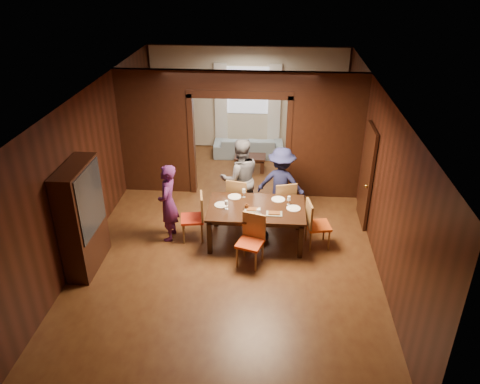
# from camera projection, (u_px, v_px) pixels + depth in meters

# --- Properties ---
(floor) EXTENTS (9.00, 9.00, 0.00)m
(floor) POSITION_uv_depth(u_px,v_px,m) (234.00, 227.00, 9.80)
(floor) COLOR #4E2816
(floor) RESTS_ON ground
(ceiling) EXTENTS (5.50, 9.00, 0.02)m
(ceiling) POSITION_uv_depth(u_px,v_px,m) (233.00, 91.00, 8.45)
(ceiling) COLOR silver
(ceiling) RESTS_ON room_walls
(room_walls) EXTENTS (5.52, 9.01, 2.90)m
(room_walls) POSITION_uv_depth(u_px,v_px,m) (241.00, 129.00, 10.77)
(room_walls) COLOR black
(room_walls) RESTS_ON floor
(person_purple) EXTENTS (0.38, 0.58, 1.58)m
(person_purple) POSITION_uv_depth(u_px,v_px,m) (168.00, 203.00, 9.10)
(person_purple) COLOR #4D1B51
(person_purple) RESTS_ON floor
(person_grey) EXTENTS (1.02, 0.89, 1.77)m
(person_grey) POSITION_uv_depth(u_px,v_px,m) (240.00, 179.00, 9.84)
(person_grey) COLOR #515259
(person_grey) RESTS_ON floor
(person_navy) EXTENTS (1.13, 0.80, 1.59)m
(person_navy) POSITION_uv_depth(u_px,v_px,m) (281.00, 183.00, 9.85)
(person_navy) COLOR #1B1E45
(person_navy) RESTS_ON floor
(sofa) EXTENTS (1.94, 0.82, 0.56)m
(sofa) POSITION_uv_depth(u_px,v_px,m) (248.00, 146.00, 13.07)
(sofa) COLOR #88A0B2
(sofa) RESTS_ON floor
(serving_bowl) EXTENTS (0.36, 0.36, 0.09)m
(serving_bowl) POSITION_uv_depth(u_px,v_px,m) (261.00, 204.00, 9.03)
(serving_bowl) COLOR black
(serving_bowl) RESTS_ON dining_table
(dining_table) EXTENTS (1.87, 1.16, 0.76)m
(dining_table) POSITION_uv_depth(u_px,v_px,m) (256.00, 224.00, 9.19)
(dining_table) COLOR black
(dining_table) RESTS_ON floor
(coffee_table) EXTENTS (0.80, 0.50, 0.40)m
(coffee_table) POSITION_uv_depth(u_px,v_px,m) (250.00, 163.00, 12.24)
(coffee_table) COLOR black
(coffee_table) RESTS_ON floor
(chair_left) EXTENTS (0.51, 0.51, 0.97)m
(chair_left) POSITION_uv_depth(u_px,v_px,m) (192.00, 217.00, 9.21)
(chair_left) COLOR red
(chair_left) RESTS_ON floor
(chair_right) EXTENTS (0.51, 0.51, 0.97)m
(chair_right) POSITION_uv_depth(u_px,v_px,m) (318.00, 224.00, 8.98)
(chair_right) COLOR #CC4A13
(chair_right) RESTS_ON floor
(chair_far_l) EXTENTS (0.53, 0.53, 0.97)m
(chair_far_l) POSITION_uv_depth(u_px,v_px,m) (239.00, 198.00, 9.92)
(chair_far_l) COLOR orange
(chair_far_l) RESTS_ON floor
(chair_far_r) EXTENTS (0.55, 0.55, 0.97)m
(chair_far_r) POSITION_uv_depth(u_px,v_px,m) (283.00, 201.00, 9.80)
(chair_far_r) COLOR orange
(chair_far_r) RESTS_ON floor
(chair_near) EXTENTS (0.55, 0.55, 0.97)m
(chair_near) POSITION_uv_depth(u_px,v_px,m) (250.00, 242.00, 8.44)
(chair_near) COLOR red
(chair_near) RESTS_ON floor
(hutch) EXTENTS (0.40, 1.20, 2.00)m
(hutch) POSITION_uv_depth(u_px,v_px,m) (82.00, 218.00, 8.18)
(hutch) COLOR black
(hutch) RESTS_ON floor
(door_right) EXTENTS (0.06, 0.90, 2.10)m
(door_right) POSITION_uv_depth(u_px,v_px,m) (367.00, 176.00, 9.57)
(door_right) COLOR black
(door_right) RESTS_ON floor
(window_far) EXTENTS (1.20, 0.03, 1.30)m
(window_far) POSITION_uv_depth(u_px,v_px,m) (248.00, 90.00, 12.93)
(window_far) COLOR silver
(window_far) RESTS_ON back_wall
(curtain_left) EXTENTS (0.35, 0.06, 2.40)m
(curtain_left) POSITION_uv_depth(u_px,v_px,m) (221.00, 106.00, 13.16)
(curtain_left) COLOR white
(curtain_left) RESTS_ON back_wall
(curtain_right) EXTENTS (0.35, 0.06, 2.40)m
(curtain_right) POSITION_uv_depth(u_px,v_px,m) (274.00, 107.00, 13.06)
(curtain_right) COLOR white
(curtain_right) RESTS_ON back_wall
(plate_left) EXTENTS (0.27, 0.27, 0.01)m
(plate_left) POSITION_uv_depth(u_px,v_px,m) (221.00, 205.00, 9.08)
(plate_left) COLOR silver
(plate_left) RESTS_ON dining_table
(plate_far_l) EXTENTS (0.27, 0.27, 0.01)m
(plate_far_l) POSITION_uv_depth(u_px,v_px,m) (235.00, 197.00, 9.38)
(plate_far_l) COLOR white
(plate_far_l) RESTS_ON dining_table
(plate_far_r) EXTENTS (0.27, 0.27, 0.01)m
(plate_far_r) POSITION_uv_depth(u_px,v_px,m) (278.00, 199.00, 9.28)
(plate_far_r) COLOR white
(plate_far_r) RESTS_ON dining_table
(plate_right) EXTENTS (0.27, 0.27, 0.01)m
(plate_right) POSITION_uv_depth(u_px,v_px,m) (293.00, 208.00, 8.96)
(plate_right) COLOR white
(plate_right) RESTS_ON dining_table
(plate_near) EXTENTS (0.27, 0.27, 0.01)m
(plate_near) POSITION_uv_depth(u_px,v_px,m) (257.00, 217.00, 8.67)
(plate_near) COLOR silver
(plate_near) RESTS_ON dining_table
(platter_a) EXTENTS (0.30, 0.20, 0.04)m
(platter_a) POSITION_uv_depth(u_px,v_px,m) (252.00, 210.00, 8.89)
(platter_a) COLOR gray
(platter_a) RESTS_ON dining_table
(platter_b) EXTENTS (0.30, 0.20, 0.04)m
(platter_b) POSITION_uv_depth(u_px,v_px,m) (274.00, 213.00, 8.77)
(platter_b) COLOR gray
(platter_b) RESTS_ON dining_table
(wineglass_left) EXTENTS (0.08, 0.08, 0.18)m
(wineglass_left) POSITION_uv_depth(u_px,v_px,m) (226.00, 205.00, 8.91)
(wineglass_left) COLOR silver
(wineglass_left) RESTS_ON dining_table
(wineglass_far) EXTENTS (0.08, 0.08, 0.18)m
(wineglass_far) POSITION_uv_depth(u_px,v_px,m) (244.00, 193.00, 9.34)
(wineglass_far) COLOR white
(wineglass_far) RESTS_ON dining_table
(wineglass_right) EXTENTS (0.08, 0.08, 0.18)m
(wineglass_right) POSITION_uv_depth(u_px,v_px,m) (289.00, 201.00, 9.06)
(wineglass_right) COLOR white
(wineglass_right) RESTS_ON dining_table
(tumbler) EXTENTS (0.07, 0.07, 0.14)m
(tumbler) POSITION_uv_depth(u_px,v_px,m) (258.00, 213.00, 8.69)
(tumbler) COLOR silver
(tumbler) RESTS_ON dining_table
(condiment_jar) EXTENTS (0.08, 0.08, 0.11)m
(condiment_jar) POSITION_uv_depth(u_px,v_px,m) (247.00, 206.00, 8.93)
(condiment_jar) COLOR #4E2812
(condiment_jar) RESTS_ON dining_table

